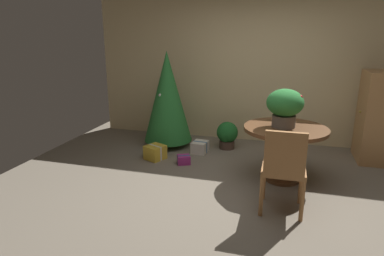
{
  "coord_description": "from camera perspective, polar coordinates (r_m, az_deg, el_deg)",
  "views": [
    {
      "loc": [
        0.39,
        -3.7,
        1.87
      ],
      "look_at": [
        -0.69,
        0.17,
        0.73
      ],
      "focal_mm": 30.96,
      "sensor_mm": 36.0,
      "label": 1
    }
  ],
  "objects": [
    {
      "name": "flower_vase",
      "position": [
        4.32,
        15.71,
        3.76
      ],
      "size": [
        0.46,
        0.46,
        0.49
      ],
      "color": "#665B51",
      "rests_on": "round_dining_table"
    },
    {
      "name": "wooden_cabinet",
      "position": [
        5.64,
        29.09,
        1.66
      ],
      "size": [
        0.45,
        0.67,
        1.36
      ],
      "color": "#B27F4C",
      "rests_on": "ground_plane"
    },
    {
      "name": "back_wall_panel",
      "position": [
        5.94,
        12.01,
        10.04
      ],
      "size": [
        6.0,
        0.1,
        2.6
      ],
      "primitive_type": "cube",
      "color": "beige",
      "rests_on": "ground_plane"
    },
    {
      "name": "ground_plane",
      "position": [
        4.17,
        8.76,
        -11.0
      ],
      "size": [
        6.6,
        6.6,
        0.0
      ],
      "primitive_type": "plane",
      "color": "#756B5B"
    },
    {
      "name": "gift_box_gold",
      "position": [
        5.16,
        -6.36,
        -4.18
      ],
      "size": [
        0.35,
        0.35,
        0.22
      ],
      "color": "gold",
      "rests_on": "ground_plane"
    },
    {
      "name": "wooden_chair_near",
      "position": [
        3.61,
        15.54,
        -6.42
      ],
      "size": [
        0.45,
        0.44,
        0.95
      ],
      "color": "#9E6B3D",
      "rests_on": "ground_plane"
    },
    {
      "name": "holiday_tree",
      "position": [
        5.6,
        -4.25,
        5.38
      ],
      "size": [
        0.82,
        0.82,
        1.61
      ],
      "color": "brown",
      "rests_on": "ground_plane"
    },
    {
      "name": "gift_box_cream",
      "position": [
        5.41,
        1.38,
        -3.3
      ],
      "size": [
        0.26,
        0.3,
        0.19
      ],
      "color": "silver",
      "rests_on": "ground_plane"
    },
    {
      "name": "potted_plant",
      "position": [
        5.59,
        6.09,
        -1.1
      ],
      "size": [
        0.36,
        0.36,
        0.46
      ],
      "color": "#4C382D",
      "rests_on": "ground_plane"
    },
    {
      "name": "round_dining_table",
      "position": [
        4.45,
        15.66,
        -2.52
      ],
      "size": [
        1.06,
        1.06,
        0.73
      ],
      "color": "brown",
      "rests_on": "ground_plane"
    },
    {
      "name": "gift_box_purple",
      "position": [
        4.96,
        -1.44,
        -5.47
      ],
      "size": [
        0.24,
        0.23,
        0.13
      ],
      "color": "#9E287A",
      "rests_on": "ground_plane"
    }
  ]
}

